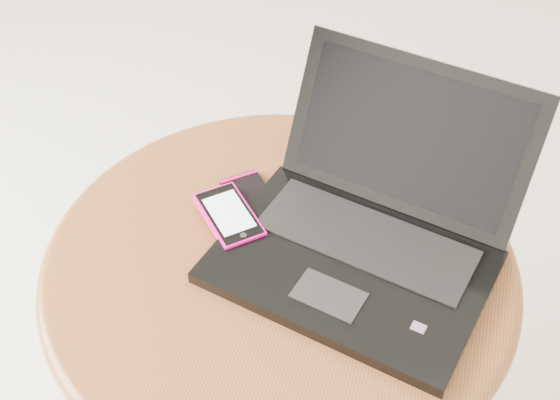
# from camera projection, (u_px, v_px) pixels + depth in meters

# --- Properties ---
(table) EXTENTS (0.62, 0.62, 0.49)m
(table) POSITION_uv_depth(u_px,v_px,m) (280.00, 306.00, 1.03)
(table) COLOR brown
(table) RESTS_ON ground
(laptop) EXTENTS (0.40, 0.39, 0.20)m
(laptop) POSITION_uv_depth(u_px,v_px,m) (368.00, 228.00, 0.94)
(laptop) COLOR black
(laptop) RESTS_ON table
(phone_black) EXTENTS (0.11, 0.12, 0.01)m
(phone_black) POSITION_uv_depth(u_px,v_px,m) (253.00, 200.00, 1.03)
(phone_black) COLOR black
(phone_black) RESTS_ON table
(phone_pink) EXTENTS (0.12, 0.12, 0.01)m
(phone_pink) POSITION_uv_depth(u_px,v_px,m) (229.00, 216.00, 0.99)
(phone_pink) COLOR #EE0888
(phone_pink) RESTS_ON phone_black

